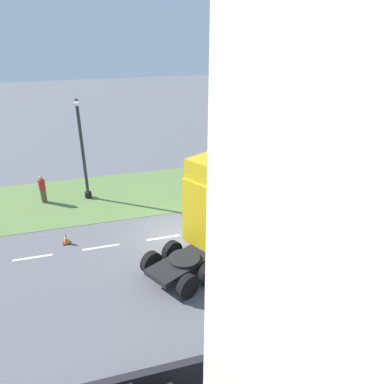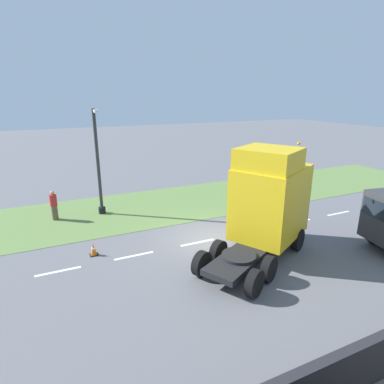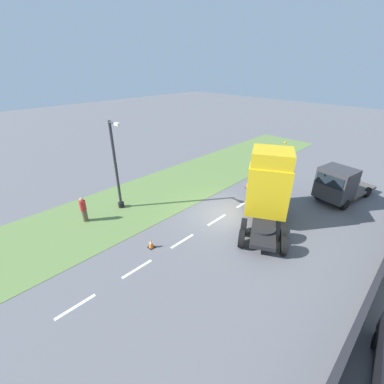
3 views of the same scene
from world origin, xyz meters
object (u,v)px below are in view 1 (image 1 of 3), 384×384
(lorry_cab, at_px, (224,208))
(traffic_cone_lead, at_px, (253,208))
(flatbed_truck, at_px, (361,236))
(lamp_post, at_px, (83,157))
(pedestrian, at_px, (43,190))
(traffic_cone_trailing, at_px, (66,239))

(lorry_cab, distance_m, traffic_cone_lead, 5.11)
(flatbed_truck, bearing_deg, traffic_cone_lead, 32.49)
(lorry_cab, relative_size, lamp_post, 1.04)
(flatbed_truck, distance_m, pedestrian, 18.01)
(pedestrian, distance_m, traffic_cone_lead, 12.83)
(traffic_cone_lead, height_order, traffic_cone_trailing, same)
(flatbed_truck, relative_size, traffic_cone_trailing, 10.41)
(traffic_cone_lead, bearing_deg, flatbed_truck, 21.98)
(traffic_cone_lead, bearing_deg, pedestrian, -112.39)
(flatbed_truck, height_order, traffic_cone_trailing, flatbed_truck)
(flatbed_truck, height_order, lamp_post, lamp_post)
(traffic_cone_trailing, bearing_deg, lorry_cab, 68.14)
(lamp_post, relative_size, traffic_cone_lead, 10.76)
(pedestrian, height_order, traffic_cone_trailing, pedestrian)
(lorry_cab, bearing_deg, lamp_post, -171.86)
(flatbed_truck, distance_m, traffic_cone_trailing, 14.14)
(lorry_cab, height_order, lamp_post, lamp_post)
(flatbed_truck, distance_m, traffic_cone_lead, 6.63)
(pedestrian, bearing_deg, lorry_cab, 46.38)
(lorry_cab, xyz_separation_m, traffic_cone_lead, (-3.39, 3.17, -2.14))
(lamp_post, bearing_deg, flatbed_truck, 47.24)
(traffic_cone_trailing, bearing_deg, flatbed_truck, 66.61)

